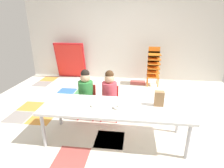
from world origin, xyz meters
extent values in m
cube|color=silver|center=(0.00, 0.00, -0.01)|extent=(5.81, 4.46, 0.02)
cube|color=orange|center=(-1.80, 0.00, 0.00)|extent=(0.43, 0.43, 0.00)
cube|color=#478C51|center=(0.00, -0.90, 0.00)|extent=(0.43, 0.43, 0.00)
cube|color=#478C51|center=(-0.90, 0.90, 0.00)|extent=(0.43, 0.43, 0.00)
cube|color=gray|center=(-2.25, 1.35, 0.00)|extent=(0.43, 0.43, 0.00)
cube|color=orange|center=(-2.25, 1.80, 0.00)|extent=(0.43, 0.43, 0.00)
cube|color=orange|center=(-1.35, -0.45, 0.00)|extent=(0.43, 0.43, 0.00)
cube|color=#B24C47|center=(0.45, 1.80, 0.00)|extent=(0.43, 0.43, 0.00)
cube|color=gray|center=(-1.80, -0.45, 0.00)|extent=(0.43, 0.43, 0.00)
cube|color=silver|center=(0.00, -0.90, 0.00)|extent=(0.43, 0.43, 0.00)
cube|color=#336BB2|center=(-1.35, 0.90, 0.00)|extent=(0.43, 0.43, 0.00)
cube|color=orange|center=(0.90, 0.00, 0.00)|extent=(0.43, 0.43, 0.00)
cube|color=#B24C47|center=(-0.45, -1.35, 0.00)|extent=(0.43, 0.43, 0.00)
cube|color=beige|center=(0.00, 2.23, 1.37)|extent=(5.81, 0.10, 2.74)
cube|color=white|center=(0.07, -0.86, 0.54)|extent=(2.12, 0.71, 0.04)
cylinder|color=#B2B2B7|center=(-0.91, -1.16, 0.26)|extent=(0.05, 0.05, 0.52)
cylinder|color=#B2B2B7|center=(1.05, -1.16, 0.26)|extent=(0.05, 0.05, 0.52)
cylinder|color=#B2B2B7|center=(-0.91, -0.57, 0.26)|extent=(0.05, 0.05, 0.52)
cylinder|color=#B2B2B7|center=(1.05, -0.57, 0.26)|extent=(0.05, 0.05, 0.52)
cube|color=red|center=(-0.51, -0.29, 0.30)|extent=(0.32, 0.30, 0.03)
cube|color=red|center=(-0.51, -0.14, 0.45)|extent=(0.29, 0.02, 0.30)
cylinder|color=#2D7A38|center=(-0.51, -0.29, 0.52)|extent=(0.34, 0.34, 0.38)
sphere|color=tan|center=(-0.51, -0.29, 0.78)|extent=(0.17, 0.17, 0.17)
sphere|color=black|center=(-0.51, -0.28, 0.85)|extent=(0.15, 0.15, 0.15)
cylinder|color=red|center=(-0.65, -0.42, 0.15)|extent=(0.02, 0.02, 0.28)
cylinder|color=red|center=(-0.37, -0.42, 0.15)|extent=(0.02, 0.02, 0.28)
cylinder|color=red|center=(-0.65, -0.16, 0.15)|extent=(0.02, 0.02, 0.28)
cylinder|color=red|center=(-0.37, -0.16, 0.15)|extent=(0.02, 0.02, 0.28)
cube|color=red|center=(-0.09, -0.29, 0.30)|extent=(0.32, 0.30, 0.03)
cube|color=red|center=(-0.09, -0.14, 0.45)|extent=(0.29, 0.02, 0.30)
cylinder|color=#BF3F4C|center=(-0.09, -0.29, 0.52)|extent=(0.30, 0.30, 0.38)
sphere|color=tan|center=(-0.09, -0.29, 0.78)|extent=(0.17, 0.17, 0.17)
sphere|color=#472D19|center=(-0.09, -0.28, 0.85)|extent=(0.15, 0.15, 0.15)
cylinder|color=red|center=(-0.23, -0.42, 0.15)|extent=(0.02, 0.02, 0.28)
cylinder|color=red|center=(0.05, -0.42, 0.15)|extent=(0.02, 0.02, 0.28)
cylinder|color=red|center=(-0.23, -0.16, 0.15)|extent=(0.02, 0.02, 0.28)
cylinder|color=red|center=(0.05, -0.16, 0.15)|extent=(0.02, 0.02, 0.28)
cube|color=orange|center=(0.84, 1.63, 0.26)|extent=(0.32, 0.30, 0.03)
cube|color=orange|center=(0.84, 1.77, 0.35)|extent=(0.30, 0.02, 0.18)
cube|color=orange|center=(0.84, 1.63, 0.38)|extent=(0.32, 0.30, 0.03)
cube|color=orange|center=(0.84, 1.77, 0.47)|extent=(0.30, 0.02, 0.18)
cube|color=orange|center=(0.84, 1.63, 0.50)|extent=(0.32, 0.30, 0.03)
cube|color=orange|center=(0.84, 1.77, 0.59)|extent=(0.30, 0.02, 0.18)
cube|color=orange|center=(0.84, 1.63, 0.62)|extent=(0.32, 0.30, 0.03)
cube|color=orange|center=(0.84, 1.77, 0.71)|extent=(0.30, 0.02, 0.18)
cube|color=orange|center=(0.84, 1.63, 0.74)|extent=(0.32, 0.30, 0.03)
cube|color=orange|center=(0.84, 1.77, 0.83)|extent=(0.30, 0.02, 0.18)
cube|color=orange|center=(0.84, 1.63, 0.86)|extent=(0.32, 0.30, 0.03)
cube|color=orange|center=(0.84, 1.77, 0.95)|extent=(0.30, 0.02, 0.18)
cylinder|color=orange|center=(0.70, 1.50, 0.13)|extent=(0.02, 0.02, 0.26)
cylinder|color=orange|center=(0.98, 1.50, 0.13)|extent=(0.02, 0.02, 0.26)
cylinder|color=orange|center=(0.70, 1.76, 0.13)|extent=(0.02, 0.02, 0.26)
cylinder|color=orange|center=(0.98, 1.76, 0.13)|extent=(0.02, 0.02, 0.26)
cube|color=red|center=(-1.61, 2.04, 0.54)|extent=(0.90, 0.28, 1.09)
cube|color=red|center=(-1.61, 2.01, 0.54)|extent=(0.83, 0.23, 0.99)
cube|color=#9E754C|center=(0.70, -0.76, 0.66)|extent=(0.13, 0.09, 0.22)
cylinder|color=white|center=(-0.23, -0.91, 0.56)|extent=(0.18, 0.18, 0.01)
cylinder|color=white|center=(-0.11, -0.74, 0.56)|extent=(0.18, 0.18, 0.01)
torus|color=white|center=(-0.23, -0.91, 0.58)|extent=(0.10, 0.10, 0.03)
torus|color=white|center=(0.11, -0.91, 0.57)|extent=(0.12, 0.12, 0.03)
camera|label=1|loc=(0.33, -3.20, 1.75)|focal=29.08mm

